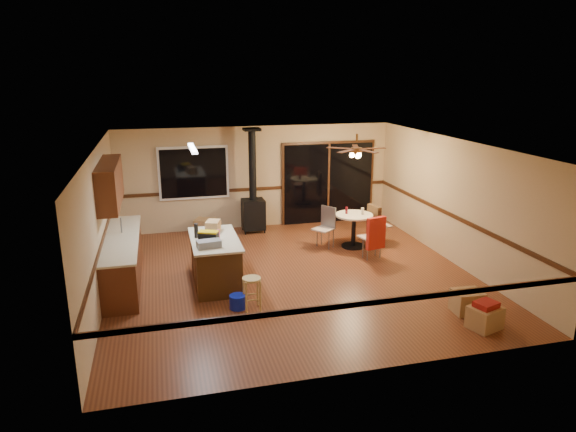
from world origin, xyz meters
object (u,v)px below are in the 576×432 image
object	(u,v)px
blue_bucket	(238,302)
chair_near	(375,233)
dining_table	(354,225)
box_corner_a	(485,317)
toolbox_grey	(209,244)
bar_stool	(252,294)
toolbox_black	(209,237)
chair_left	(326,222)
box_corner_b	(467,302)
box_under_window	(205,227)
wood_stove	(253,204)
kitchen_island	(215,261)
chair_right	(375,220)

from	to	relation	value
blue_bucket	chair_near	distance (m)	3.64
dining_table	box_corner_a	xyz separation A→B (m)	(0.59, -4.16, -0.35)
toolbox_grey	bar_stool	size ratio (longest dim) A/B	0.73
toolbox_black	chair_left	world-z (taller)	toolbox_black
box_corner_b	box_under_window	bearing A→B (deg)	125.68
bar_stool	box_corner_a	world-z (taller)	bar_stool
dining_table	box_corner_a	bearing A→B (deg)	-81.90
wood_stove	bar_stool	distance (m)	4.42
toolbox_grey	chair_left	size ratio (longest dim) A/B	0.74
toolbox_grey	blue_bucket	size ratio (longest dim) A/B	1.45
chair_left	box_corner_a	xyz separation A→B (m)	(1.21, -4.32, -0.41)
blue_bucket	chair_left	size ratio (longest dim) A/B	0.51
box_under_window	box_corner_a	world-z (taller)	box_under_window
kitchen_island	dining_table	bearing A→B (deg)	21.79
blue_bucket	chair_right	size ratio (longest dim) A/B	0.41
kitchen_island	chair_near	distance (m)	3.49
chair_left	blue_bucket	bearing A→B (deg)	-132.75
box_corner_a	chair_near	bearing A→B (deg)	97.80
toolbox_grey	box_under_window	size ratio (longest dim) A/B	0.85
bar_stool	box_corner_a	distance (m)	3.78
blue_bucket	chair_left	bearing A→B (deg)	47.25
bar_stool	chair_right	world-z (taller)	chair_right
toolbox_grey	box_under_window	xyz separation A→B (m)	(0.25, 3.57, -0.77)
box_corner_a	bar_stool	bearing A→B (deg)	155.57
chair_left	box_under_window	size ratio (longest dim) A/B	1.14
chair_left	chair_right	size ratio (longest dim) A/B	0.80
box_under_window	box_corner_b	world-z (taller)	box_under_window
toolbox_black	bar_stool	size ratio (longest dim) A/B	0.59
blue_bucket	chair_right	bearing A→B (deg)	35.02
chair_near	box_corner_a	size ratio (longest dim) A/B	1.48
box_under_window	box_corner_a	xyz separation A→B (m)	(3.81, -5.93, -0.02)
toolbox_grey	bar_stool	world-z (taller)	toolbox_grey
wood_stove	blue_bucket	world-z (taller)	wood_stove
toolbox_grey	chair_near	size ratio (longest dim) A/B	0.60
chair_near	chair_right	world-z (taller)	same
box_corner_a	chair_right	bearing A→B (deg)	90.98
toolbox_black	box_corner_a	world-z (taller)	toolbox_black
box_corner_a	box_corner_b	distance (m)	0.56
blue_bucket	box_corner_a	bearing A→B (deg)	-24.29
toolbox_grey	box_corner_a	distance (m)	4.76
chair_left	bar_stool	bearing A→B (deg)	-128.98
kitchen_island	box_corner_b	distance (m)	4.57
toolbox_grey	chair_near	distance (m)	3.74
bar_stool	toolbox_grey	bearing A→B (deg)	127.58
toolbox_black	bar_stool	bearing A→B (deg)	-61.07
bar_stool	box_under_window	size ratio (longest dim) A/B	1.16
bar_stool	dining_table	bearing A→B (deg)	42.39
bar_stool	blue_bucket	bearing A→B (deg)	157.82
bar_stool	blue_bucket	world-z (taller)	bar_stool
bar_stool	chair_near	size ratio (longest dim) A/B	0.82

